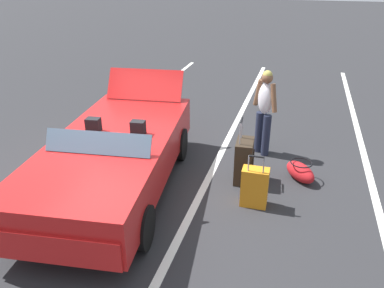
% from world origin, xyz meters
% --- Properties ---
extents(ground_plane, '(80.00, 80.00, 0.00)m').
position_xyz_m(ground_plane, '(0.00, 0.00, 0.00)').
color(ground_plane, '#28282B').
extents(lot_line_near, '(18.00, 0.12, 0.01)m').
position_xyz_m(lot_line_near, '(0.00, -1.33, 0.00)').
color(lot_line_near, silver).
rests_on(lot_line_near, ground_plane).
extents(lot_line_mid, '(18.00, 0.12, 0.01)m').
position_xyz_m(lot_line_mid, '(0.00, 1.37, 0.00)').
color(lot_line_mid, silver).
rests_on(lot_line_mid, ground_plane).
extents(convertible_car, '(4.39, 2.25, 1.49)m').
position_xyz_m(convertible_car, '(0.20, 0.02, 0.59)').
color(convertible_car, red).
rests_on(convertible_car, ground_plane).
extents(suitcase_large_black, '(0.50, 0.33, 1.12)m').
position_xyz_m(suitcase_large_black, '(-0.89, 1.95, 0.37)').
color(suitcase_large_black, '#2D2319').
rests_on(suitcase_large_black, ground_plane).
extents(suitcase_medium_bright, '(0.26, 0.40, 0.88)m').
position_xyz_m(suitcase_medium_bright, '(-0.21, 2.23, 0.31)').
color(suitcase_medium_bright, orange).
rests_on(suitcase_medium_bright, ground_plane).
extents(duffel_bag, '(0.68, 0.64, 0.34)m').
position_xyz_m(duffel_bag, '(-1.18, 2.88, 0.16)').
color(duffel_bag, red).
rests_on(duffel_bag, ground_plane).
extents(traveler_person, '(0.45, 0.52, 1.65)m').
position_xyz_m(traveler_person, '(-2.04, 2.12, 0.93)').
color(traveler_person, '#1E2338').
rests_on(traveler_person, ground_plane).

